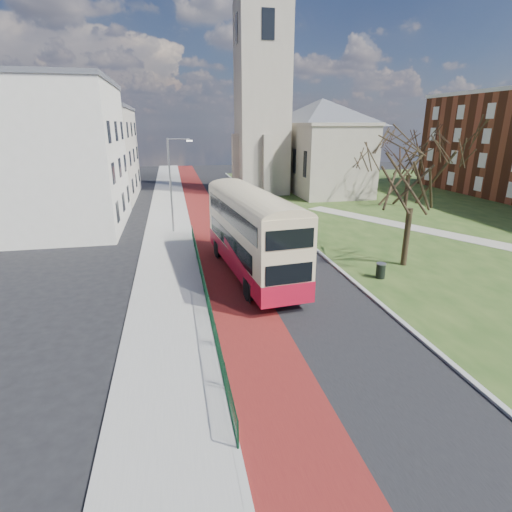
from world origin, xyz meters
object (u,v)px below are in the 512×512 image
object	(u,v)px
bus	(252,230)
winter_tree_far	(411,150)
streetlamp	(172,181)
winter_tree_near	(416,160)
litter_bin	(381,271)

from	to	relation	value
bus	winter_tree_far	size ratio (longest dim) A/B	1.36
streetlamp	winter_tree_far	distance (m)	27.63
streetlamp	bus	xyz separation A→B (m)	(4.64, -11.74, -1.64)
streetlamp	winter_tree_far	bearing A→B (deg)	14.11
bus	winter_tree_near	xyz separation A→B (m)	(10.50, -0.37, 4.07)
litter_bin	winter_tree_far	bearing A→B (deg)	55.32
bus	streetlamp	bearing A→B (deg)	105.76
bus	winter_tree_near	size ratio (longest dim) A/B	1.25
winter_tree_far	streetlamp	bearing A→B (deg)	-165.89
winter_tree_near	winter_tree_far	bearing A→B (deg)	58.37
streetlamp	bus	bearing A→B (deg)	-68.43
streetlamp	winter_tree_near	xyz separation A→B (m)	(15.14, -12.11, 2.43)
winter_tree_near	litter_bin	xyz separation A→B (m)	(-2.79, -1.97, -6.49)
bus	litter_bin	distance (m)	8.41
litter_bin	streetlamp	bearing A→B (deg)	131.26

